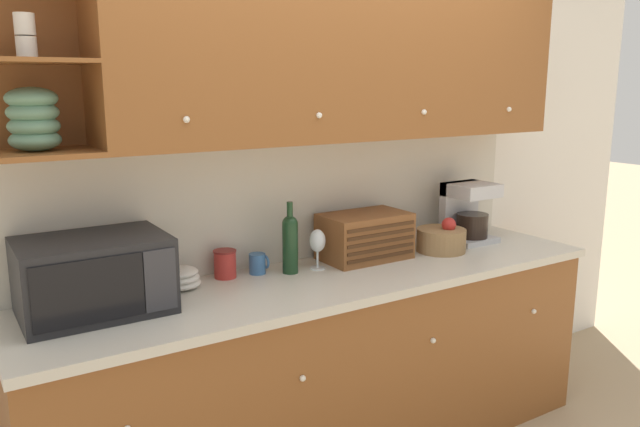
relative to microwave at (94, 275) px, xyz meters
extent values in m
plane|color=tan|center=(1.03, 0.23, -1.07)|extent=(24.00, 24.00, 0.00)
cube|color=white|center=(1.03, 0.26, 0.23)|extent=(5.20, 0.06, 2.60)
cube|color=brown|center=(1.03, -0.09, -0.63)|extent=(2.80, 0.64, 0.89)
cube|color=beige|center=(1.03, -0.10, -0.17)|extent=(2.82, 0.67, 0.04)
sphere|color=white|center=(0.68, -0.41, -0.44)|extent=(0.03, 0.03, 0.03)
sphere|color=white|center=(1.38, -0.41, -0.44)|extent=(0.03, 0.03, 0.03)
sphere|color=white|center=(2.08, -0.41, -0.44)|extent=(0.03, 0.03, 0.03)
cube|color=beige|center=(1.03, 0.22, 0.16)|extent=(2.80, 0.01, 0.61)
cube|color=brown|center=(1.24, 0.06, 0.81)|extent=(2.38, 0.35, 0.71)
cube|color=brown|center=(-0.15, 0.22, 0.81)|extent=(0.42, 0.02, 0.71)
cube|color=brown|center=(-0.15, 0.06, 0.47)|extent=(0.42, 0.35, 0.02)
cube|color=brown|center=(-0.15, 0.06, 0.80)|extent=(0.42, 0.35, 0.02)
sphere|color=white|center=(0.35, -0.12, 0.59)|extent=(0.03, 0.03, 0.03)
sphere|color=white|center=(0.95, -0.12, 0.59)|extent=(0.03, 0.03, 0.03)
sphere|color=white|center=(1.54, -0.12, 0.59)|extent=(0.03, 0.03, 0.03)
sphere|color=white|center=(2.13, -0.12, 0.59)|extent=(0.03, 0.03, 0.03)
ellipsoid|color=slate|center=(-0.15, 0.06, 0.52)|extent=(0.18, 0.18, 0.08)
ellipsoid|color=slate|center=(-0.15, 0.06, 0.57)|extent=(0.18, 0.18, 0.08)
ellipsoid|color=slate|center=(-0.15, 0.06, 0.62)|extent=(0.18, 0.18, 0.08)
ellipsoid|color=slate|center=(-0.15, 0.06, 0.67)|extent=(0.18, 0.18, 0.08)
cylinder|color=silver|center=(-0.15, 0.06, 0.85)|extent=(0.07, 0.07, 0.08)
cylinder|color=silver|center=(-0.15, 0.06, 0.92)|extent=(0.07, 0.07, 0.07)
cube|color=black|center=(0.00, 0.00, 0.00)|extent=(0.55, 0.39, 0.30)
cube|color=black|center=(-0.06, -0.19, 0.00)|extent=(0.38, 0.01, 0.24)
cube|color=#2D2D33|center=(0.20, -0.19, 0.00)|extent=(0.12, 0.01, 0.24)
ellipsoid|color=silver|center=(0.38, 0.10, -0.13)|extent=(0.17, 0.17, 0.04)
ellipsoid|color=silver|center=(0.38, 0.10, -0.10)|extent=(0.16, 0.16, 0.04)
ellipsoid|color=silver|center=(0.38, 0.10, -0.08)|extent=(0.15, 0.15, 0.05)
cylinder|color=#B22D28|center=(0.60, 0.14, -0.09)|extent=(0.10, 0.10, 0.12)
cylinder|color=maroon|center=(0.60, 0.14, -0.02)|extent=(0.11, 0.11, 0.01)
cylinder|color=#38669E|center=(0.76, 0.11, -0.10)|extent=(0.08, 0.08, 0.10)
torus|color=#38669E|center=(0.80, 0.11, -0.10)|extent=(0.01, 0.07, 0.07)
cylinder|color=#19381E|center=(0.89, 0.04, -0.03)|extent=(0.07, 0.07, 0.24)
sphere|color=#19381E|center=(0.89, 0.04, 0.09)|extent=(0.07, 0.07, 0.07)
cylinder|color=#19381E|center=(0.89, 0.04, 0.15)|extent=(0.03, 0.03, 0.08)
cylinder|color=silver|center=(1.03, 0.03, -0.15)|extent=(0.07, 0.07, 0.01)
cylinder|color=silver|center=(1.03, 0.03, -0.10)|extent=(0.01, 0.01, 0.08)
ellipsoid|color=silver|center=(1.03, 0.03, -0.01)|extent=(0.08, 0.08, 0.11)
cube|color=brown|center=(1.33, 0.05, -0.03)|extent=(0.44, 0.27, 0.23)
cube|color=#432713|center=(1.33, -0.09, -0.11)|extent=(0.40, 0.01, 0.02)
cube|color=#432713|center=(1.33, -0.09, -0.07)|extent=(0.40, 0.01, 0.02)
cube|color=#432713|center=(1.33, -0.09, -0.03)|extent=(0.40, 0.01, 0.02)
cube|color=#432713|center=(1.33, -0.09, 0.01)|extent=(0.40, 0.01, 0.02)
cube|color=#432713|center=(1.33, -0.09, 0.04)|extent=(0.40, 0.01, 0.02)
cylinder|color=#937047|center=(1.75, -0.05, -0.09)|extent=(0.26, 0.26, 0.12)
sphere|color=red|center=(1.79, -0.07, 0.00)|extent=(0.08, 0.08, 0.08)
cube|color=#B7B7BC|center=(2.03, 0.01, -0.13)|extent=(0.26, 0.23, 0.03)
cylinder|color=black|center=(2.03, 0.00, -0.05)|extent=(0.17, 0.17, 0.13)
cube|color=#B7B7BC|center=(2.03, 0.10, 0.02)|extent=(0.26, 0.05, 0.33)
cube|color=#B7B7BC|center=(2.03, 0.01, 0.15)|extent=(0.26, 0.23, 0.07)
camera|label=1|loc=(-0.50, -2.40, 0.72)|focal=35.00mm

